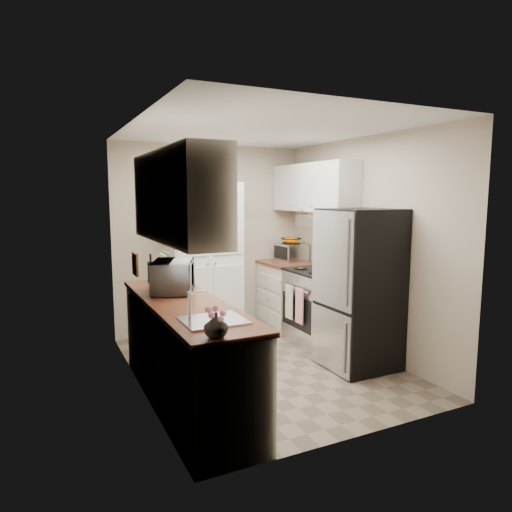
# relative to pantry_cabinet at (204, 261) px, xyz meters

# --- Properties ---
(ground) EXTENTS (3.20, 3.20, 0.00)m
(ground) POSITION_rel_pantry_cabinet_xyz_m (0.20, -1.32, -1.00)
(ground) COLOR #7A6B56
(ground) RESTS_ON ground
(room_shell) EXTENTS (2.64, 3.24, 2.52)m
(room_shell) POSITION_rel_pantry_cabinet_xyz_m (0.18, -1.32, 0.63)
(room_shell) COLOR beige
(room_shell) RESTS_ON ground
(pantry_cabinet) EXTENTS (0.90, 0.55, 2.00)m
(pantry_cabinet) POSITION_rel_pantry_cabinet_xyz_m (0.00, 0.00, 0.00)
(pantry_cabinet) COLOR silver
(pantry_cabinet) RESTS_ON ground
(base_cabinet_left) EXTENTS (0.60, 2.30, 0.88)m
(base_cabinet_left) POSITION_rel_pantry_cabinet_xyz_m (-0.79, -1.75, -0.56)
(base_cabinet_left) COLOR silver
(base_cabinet_left) RESTS_ON ground
(countertop_left) EXTENTS (0.63, 2.33, 0.04)m
(countertop_left) POSITION_rel_pantry_cabinet_xyz_m (-0.79, -1.75, -0.10)
(countertop_left) COLOR brown
(countertop_left) RESTS_ON base_cabinet_left
(base_cabinet_right) EXTENTS (0.60, 0.80, 0.88)m
(base_cabinet_right) POSITION_rel_pantry_cabinet_xyz_m (1.19, -0.12, -0.56)
(base_cabinet_right) COLOR silver
(base_cabinet_right) RESTS_ON ground
(countertop_right) EXTENTS (0.63, 0.83, 0.04)m
(countertop_right) POSITION_rel_pantry_cabinet_xyz_m (1.19, -0.12, -0.10)
(countertop_right) COLOR brown
(countertop_right) RESTS_ON base_cabinet_right
(electric_range) EXTENTS (0.71, 0.78, 1.13)m
(electric_range) POSITION_rel_pantry_cabinet_xyz_m (1.17, -0.93, -0.52)
(electric_range) COLOR #B7B7BC
(electric_range) RESTS_ON ground
(refrigerator) EXTENTS (0.70, 0.72, 1.70)m
(refrigerator) POSITION_rel_pantry_cabinet_xyz_m (1.14, -1.73, -0.15)
(refrigerator) COLOR #B7B7BC
(refrigerator) RESTS_ON ground
(microwave) EXTENTS (0.54, 0.64, 0.30)m
(microwave) POSITION_rel_pantry_cabinet_xyz_m (-0.77, -1.33, 0.07)
(microwave) COLOR #AFAEB3
(microwave) RESTS_ON countertop_left
(wine_bottle) EXTENTS (0.07, 0.07, 0.28)m
(wine_bottle) POSITION_rel_pantry_cabinet_xyz_m (-0.86, -0.76, 0.06)
(wine_bottle) COLOR black
(wine_bottle) RESTS_ON countertop_left
(flower_vase) EXTENTS (0.20, 0.20, 0.17)m
(flower_vase) POSITION_rel_pantry_cabinet_xyz_m (-0.91, -2.83, 0.00)
(flower_vase) COLOR silver
(flower_vase) RESTS_ON countertop_left
(cutting_board) EXTENTS (0.03, 0.26, 0.32)m
(cutting_board) POSITION_rel_pantry_cabinet_xyz_m (-0.67, -0.77, 0.08)
(cutting_board) COLOR #428039
(cutting_board) RESTS_ON countertop_left
(toaster_oven) EXTENTS (0.35, 0.44, 0.24)m
(toaster_oven) POSITION_rel_pantry_cabinet_xyz_m (1.29, -0.02, 0.04)
(toaster_oven) COLOR #AEAFB3
(toaster_oven) RESTS_ON countertop_right
(fruit_basket) EXTENTS (0.33, 0.33, 0.12)m
(fruit_basket) POSITION_rel_pantry_cabinet_xyz_m (1.28, -0.04, 0.22)
(fruit_basket) COLOR #FB6D00
(fruit_basket) RESTS_ON toaster_oven
(kitchen_mat) EXTENTS (0.67, 0.82, 0.01)m
(kitchen_mat) POSITION_rel_pantry_cabinet_xyz_m (0.33, -0.73, -0.99)
(kitchen_mat) COLOR tan
(kitchen_mat) RESTS_ON ground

